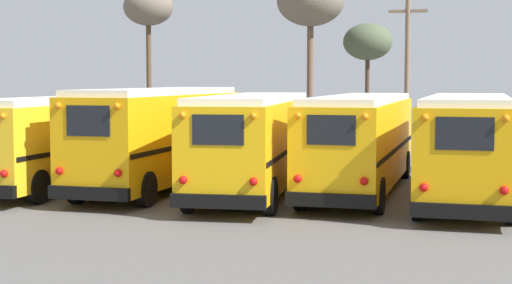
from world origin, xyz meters
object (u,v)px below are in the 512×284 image
(school_bus_3, at_px, (361,140))
(school_bus_2, at_px, (254,140))
(school_bus_1, at_px, (160,135))
(bare_tree_2, at_px, (310,3))
(bare_tree_1, at_px, (148,9))
(school_bus_4, at_px, (468,144))
(utility_pole, at_px, (407,70))
(bare_tree_0, at_px, (368,43))
(school_bus_0, at_px, (65,138))

(school_bus_3, bearing_deg, school_bus_2, -161.56)
(school_bus_1, height_order, school_bus_2, school_bus_1)
(school_bus_1, bearing_deg, school_bus_2, -6.55)
(school_bus_2, height_order, bare_tree_2, bare_tree_2)
(bare_tree_1, bearing_deg, school_bus_4, -46.28)
(school_bus_2, relative_size, utility_pole, 1.36)
(bare_tree_0, distance_m, bare_tree_2, 4.49)
(school_bus_0, height_order, bare_tree_1, bare_tree_1)
(school_bus_3, distance_m, bare_tree_0, 21.19)
(school_bus_4, bearing_deg, school_bus_1, 177.76)
(bare_tree_2, bearing_deg, school_bus_0, -105.57)
(utility_pole, height_order, bare_tree_0, utility_pole)
(school_bus_2, relative_size, school_bus_3, 0.97)
(school_bus_0, relative_size, school_bus_4, 0.96)
(utility_pole, bearing_deg, school_bus_2, -107.57)
(school_bus_0, relative_size, bare_tree_1, 1.14)
(utility_pole, xyz_separation_m, bare_tree_2, (-5.54, 5.71, 3.80))
(bare_tree_1, bearing_deg, school_bus_0, -78.39)
(school_bus_0, height_order, school_bus_3, school_bus_3)
(school_bus_1, xyz_separation_m, school_bus_4, (9.89, -0.39, -0.11))
(school_bus_2, height_order, school_bus_3, school_bus_2)
(school_bus_0, distance_m, bare_tree_2, 20.79)
(school_bus_2, xyz_separation_m, utility_pole, (4.27, 13.47, 2.38))
(school_bus_0, distance_m, school_bus_3, 9.94)
(bare_tree_1, bearing_deg, bare_tree_0, 19.94)
(school_bus_4, height_order, utility_pole, utility_pole)
(school_bus_0, bearing_deg, bare_tree_1, 101.61)
(school_bus_3, xyz_separation_m, bare_tree_2, (-4.56, 18.08, 6.19))
(bare_tree_0, relative_size, bare_tree_2, 0.73)
(school_bus_1, bearing_deg, school_bus_4, -2.24)
(school_bus_1, relative_size, bare_tree_2, 1.08)
(bare_tree_1, bearing_deg, utility_pole, -15.66)
(school_bus_3, relative_size, bare_tree_1, 1.25)
(bare_tree_2, bearing_deg, school_bus_3, -75.83)
(school_bus_1, height_order, school_bus_4, school_bus_1)
(school_bus_0, height_order, utility_pole, utility_pole)
(school_bus_1, distance_m, bare_tree_2, 19.86)
(school_bus_4, relative_size, bare_tree_2, 1.10)
(school_bus_0, distance_m, bare_tree_1, 18.76)
(school_bus_0, xyz_separation_m, bare_tree_1, (-3.58, 17.45, 5.89))
(school_bus_3, height_order, bare_tree_1, bare_tree_1)
(school_bus_2, bearing_deg, bare_tree_0, 85.60)
(school_bus_3, distance_m, school_bus_4, 3.48)
(utility_pole, relative_size, bare_tree_0, 1.13)
(school_bus_0, xyz_separation_m, school_bus_3, (9.89, 1.02, 0.04))
(school_bus_1, xyz_separation_m, bare_tree_1, (-6.88, 17.15, 5.74))
(school_bus_3, bearing_deg, school_bus_4, -18.56)
(bare_tree_1, relative_size, bare_tree_2, 0.93)
(school_bus_4, distance_m, bare_tree_0, 22.75)
(school_bus_0, xyz_separation_m, utility_pole, (10.86, 13.40, 2.43))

